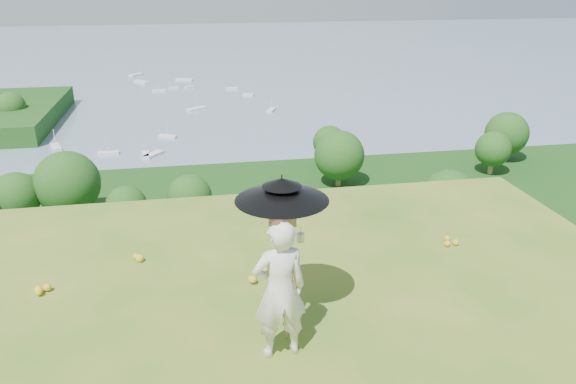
{
  "coord_description": "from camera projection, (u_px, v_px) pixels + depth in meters",
  "views": [
    {
      "loc": [
        0.31,
        -3.65,
        4.23
      ],
      "look_at": [
        1.83,
        4.79,
        0.85
      ],
      "focal_mm": 35.0,
      "sensor_mm": 36.0,
      "label": 1
    }
  ],
  "objects": [
    {
      "name": "slope_trees",
      "position": [
        194.0,
        244.0,
        42.4
      ],
      "size": [
        110.0,
        50.0,
        6.0
      ],
      "primitive_type": null,
      "color": "#214815",
      "rests_on": "forest_slope"
    },
    {
      "name": "field_easel",
      "position": [
        283.0,
        264.0,
        6.94
      ],
      "size": [
        0.66,
        0.66,
        1.72
      ],
      "primitive_type": null,
      "rotation": [
        0.0,
        0.0,
        -0.01
      ],
      "color": "#935C3D",
      "rests_on": "ground"
    },
    {
      "name": "sun_umbrella",
      "position": [
        282.0,
        199.0,
        6.65
      ],
      "size": [
        1.14,
        1.14,
        0.61
      ],
      "primitive_type": null,
      "rotation": [
        0.0,
        0.0,
        0.0
      ],
      "color": "black",
      "rests_on": "field_easel"
    },
    {
      "name": "painter_cap",
      "position": [
        279.0,
        225.0,
        6.07
      ],
      "size": [
        0.2,
        0.24,
        0.1
      ],
      "primitive_type": null,
      "rotation": [
        0.0,
        0.0,
        -0.0
      ],
      "color": "#C76D7E",
      "rests_on": "painter"
    },
    {
      "name": "shoreline_tier",
      "position": [
        196.0,
        251.0,
        86.73
      ],
      "size": [
        170.0,
        28.0,
        8.0
      ],
      "primitive_type": "cube",
      "color": "#676153",
      "rests_on": "bay_water"
    },
    {
      "name": "painter",
      "position": [
        280.0,
        290.0,
        6.37
      ],
      "size": [
        0.67,
        0.48,
        1.73
      ],
      "primitive_type": "imported",
      "rotation": [
        0.0,
        0.0,
        3.25
      ],
      "color": "white",
      "rests_on": "ground"
    },
    {
      "name": "bay_water",
      "position": [
        186.0,
        68.0,
        237.1
      ],
      "size": [
        700.0,
        700.0,
        0.0
      ],
      "primitive_type": "plane",
      "color": "slate",
      "rests_on": "ground"
    },
    {
      "name": "harbor_town",
      "position": [
        194.0,
        212.0,
        84.34
      ],
      "size": [
        110.0,
        22.0,
        5.0
      ],
      "primitive_type": null,
      "color": "silver",
      "rests_on": "shoreline_tier"
    },
    {
      "name": "moored_boats",
      "position": [
        144.0,
        112.0,
        162.57
      ],
      "size": [
        140.0,
        140.0,
        0.7
      ],
      "primitive_type": null,
      "color": "silver",
      "rests_on": "bay_water"
    }
  ]
}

